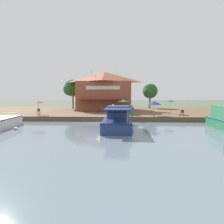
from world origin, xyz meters
The scene contains 18 objects.
ground_plane centered at (0.00, 0.00, 0.00)m, with size 220.00×220.00×0.00m, color #4C5B47.
quay_deck centered at (-11.00, 0.00, 0.30)m, with size 22.00×56.00×0.60m, color brown.
quay_edge_fender centered at (-0.10, 0.00, 0.65)m, with size 0.20×50.40×0.10m, color #2D2D33.
waterfront_restaurant centered at (-13.42, -1.27, 4.65)m, with size 9.23×11.38×8.38m.
patio_umbrella_by_entrance centered at (-5.76, 10.35, 2.73)m, with size 1.74×1.74×2.37m.
patio_umbrella_far_corner centered at (-2.76, 7.15, 2.54)m, with size 2.20×2.20×2.25m.
patio_umbrella_mid_patio_right centered at (-5.26, 2.51, 2.82)m, with size 2.14×2.14×2.47m.
patio_umbrella_near_quay_edge centered at (-3.14, -10.89, 2.65)m, with size 1.91×1.91×2.28m.
cafe_chair_far_corner_seat centered at (-3.42, 11.62, 1.08)m, with size 0.58×0.58×0.85m.
cafe_chair_back_row_seat centered at (-4.83, -11.70, 1.08)m, with size 0.54×0.54×0.85m.
cafe_chair_under_first_umbrella centered at (-6.45, -1.72, 1.08)m, with size 0.57×0.57×0.85m.
person_at_quay_edge centered at (-1.16, 0.99, 1.74)m, with size 0.51×0.51×1.79m.
person_mid_patio centered at (-3.23, 3.72, 1.74)m, with size 0.51×0.51×1.80m.
person_near_entrance centered at (-0.90, 3.74, 1.61)m, with size 0.46×0.46×1.62m.
motorboat_outer_channel centered at (4.55, 1.71, 0.92)m, with size 7.71×3.10×2.42m.
swan centered at (6.10, -9.07, 0.23)m, with size 0.41×0.63×0.69m.
tree_upstream_bank centered at (-19.12, 9.22, 4.60)m, with size 3.79×3.61×5.91m.
tree_behind_restaurant centered at (-15.43, -8.83, 5.21)m, with size 4.01×3.82×6.63m.
Camera 1 is at (23.82, 1.88, 3.70)m, focal length 28.00 mm.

